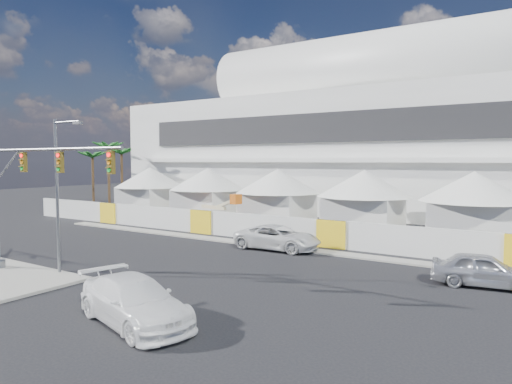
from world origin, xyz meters
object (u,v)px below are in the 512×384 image
Objects in this scene: pickup_curb at (278,237)px; traffic_mast at (18,194)px; sedan_silver at (484,270)px; boom_lift at (212,216)px; streetlight_median at (59,185)px; pickup_near at (135,301)px.

pickup_curb is 0.56× the size of traffic_mast.
sedan_silver is at bearing -103.42° from pickup_curb.
pickup_curb is at bearing 70.08° from sedan_silver.
sedan_silver is 0.77× the size of boom_lift.
boom_lift is (-11.47, 7.03, 0.01)m from pickup_curb.
traffic_mast is 2.30m from streetlight_median.
streetlight_median is (1.87, 1.25, 0.49)m from traffic_mast.
traffic_mast is at bearing 108.90° from sedan_silver.
traffic_mast is (-8.12, -13.91, 3.58)m from pickup_curb.
sedan_silver is at bearing 27.08° from streetlight_median.
sedan_silver is 24.54m from traffic_mast.
sedan_silver is 0.81× the size of pickup_curb.
boom_lift is at bearing 56.21° from pickup_curb.
boom_lift is at bearing 59.96° from sedan_silver.
pickup_curb is 1.01× the size of pickup_near.
streetlight_median reaches higher than sedan_silver.
traffic_mast is at bearing 147.44° from pickup_curb.
pickup_near is 0.94× the size of boom_lift.
sedan_silver is 16.80m from pickup_near.
pickup_near reaches higher than sedan_silver.
pickup_near is 0.73× the size of streetlight_median.
sedan_silver is 22.42m from streetlight_median.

